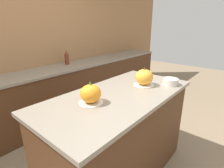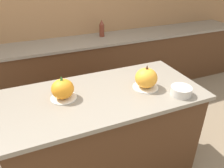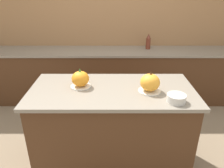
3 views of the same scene
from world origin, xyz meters
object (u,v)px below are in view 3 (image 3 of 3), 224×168
object	(u,v)px
pumpkin_cake_right	(151,83)
pumpkin_cake_left	(81,79)
mixing_bowl	(177,98)
bottle_tall	(149,42)

from	to	relation	value
pumpkin_cake_right	pumpkin_cake_left	bearing A→B (deg)	171.16
pumpkin_cake_left	mixing_bowl	world-z (taller)	pumpkin_cake_left
pumpkin_cake_right	bottle_tall	bearing A→B (deg)	81.88
pumpkin_cake_right	bottle_tall	distance (m)	1.71
pumpkin_cake_left	pumpkin_cake_right	xyz separation A→B (m)	(0.67, -0.10, 0.01)
pumpkin_cake_left	bottle_tall	distance (m)	1.83
pumpkin_cake_left	bottle_tall	xyz separation A→B (m)	(0.92, 1.58, -0.01)
pumpkin_cake_right	bottle_tall	xyz separation A→B (m)	(0.24, 1.69, -0.02)
pumpkin_cake_left	mixing_bowl	distance (m)	0.93
bottle_tall	pumpkin_cake_right	bearing A→B (deg)	-98.12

